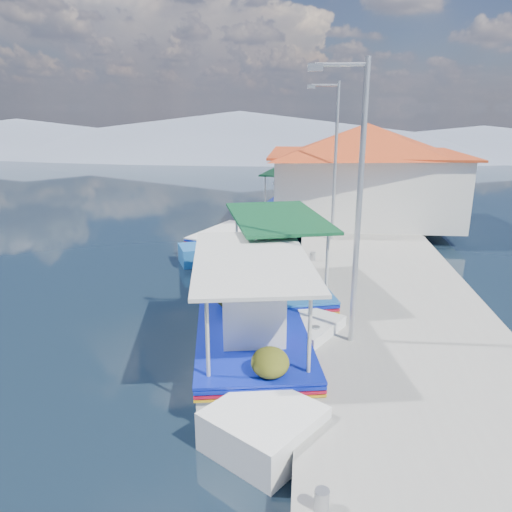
{
  "coord_description": "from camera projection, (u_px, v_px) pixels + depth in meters",
  "views": [
    {
      "loc": [
        3.46,
        -8.26,
        5.54
      ],
      "look_at": [
        2.07,
        5.72,
        1.3
      ],
      "focal_mm": 34.44,
      "sensor_mm": 36.0,
      "label": 1
    }
  ],
  "objects": [
    {
      "name": "ground",
      "position": [
        125.0,
        398.0,
        9.79
      ],
      "size": [
        160.0,
        160.0,
        0.0
      ],
      "primitive_type": "plane",
      "color": "black",
      "rests_on": "ground"
    },
    {
      "name": "mountain_ridge",
      "position": [
        331.0,
        137.0,
        61.93
      ],
      "size": [
        171.4,
        96.0,
        5.5
      ],
      "color": "slate",
      "rests_on": "ground"
    },
    {
      "name": "caique_blue_hull",
      "position": [
        228.0,
        241.0,
        20.16
      ],
      "size": [
        3.34,
        5.86,
        1.12
      ],
      "rotation": [
        0.0,
        0.0,
        0.38
      ],
      "color": "#1C5DA9",
      "rests_on": "ground"
    },
    {
      "name": "lamp_post_far",
      "position": [
        333.0,
        154.0,
        18.73
      ],
      "size": [
        1.21,
        0.14,
        6.0
      ],
      "color": "#A5A8AD",
      "rests_on": "quay"
    },
    {
      "name": "harbor_building",
      "position": [
        364.0,
        170.0,
        22.69
      ],
      "size": [
        10.49,
        10.49,
        4.4
      ],
      "color": "silver",
      "rests_on": "quay"
    },
    {
      "name": "bollards",
      "position": [
        314.0,
        284.0,
        14.25
      ],
      "size": [
        0.2,
        17.2,
        0.3
      ],
      "color": "#A5A8AD",
      "rests_on": "quay"
    },
    {
      "name": "caique_far",
      "position": [
        289.0,
        206.0,
        26.28
      ],
      "size": [
        3.04,
        7.45,
        2.65
      ],
      "rotation": [
        0.0,
        0.0,
        0.17
      ],
      "color": "white",
      "rests_on": "ground"
    },
    {
      "name": "quay",
      "position": [
        382.0,
        290.0,
        14.88
      ],
      "size": [
        5.0,
        44.0,
        0.5
      ],
      "primitive_type": "cube",
      "color": "#98978E",
      "rests_on": "ground"
    },
    {
      "name": "caique_green_canopy",
      "position": [
        277.0,
        290.0,
        14.38
      ],
      "size": [
        3.7,
        7.64,
        2.96
      ],
      "rotation": [
        0.0,
        0.0,
        -0.27
      ],
      "color": "white",
      "rests_on": "ground"
    },
    {
      "name": "lamp_post_near",
      "position": [
        355.0,
        193.0,
        10.16
      ],
      "size": [
        1.21,
        0.14,
        6.0
      ],
      "color": "#A5A8AD",
      "rests_on": "quay"
    },
    {
      "name": "main_caique",
      "position": [
        253.0,
        339.0,
        11.13
      ],
      "size": [
        3.36,
        8.21,
        2.74
      ],
      "rotation": [
        0.0,
        0.0,
        -0.18
      ],
      "color": "white",
      "rests_on": "ground"
    }
  ]
}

